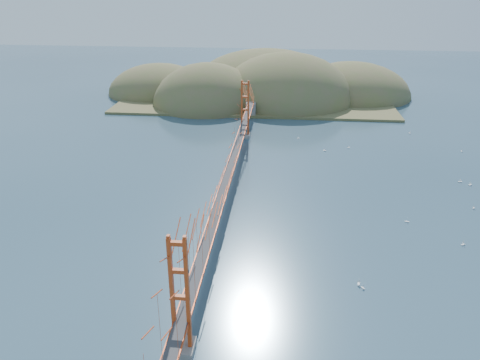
# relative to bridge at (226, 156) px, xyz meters

# --- Properties ---
(ground) EXTENTS (320.00, 320.00, 0.00)m
(ground) POSITION_rel_bridge_xyz_m (0.00, -0.18, -7.01)
(ground) COLOR #2D495B
(ground) RESTS_ON ground
(bridge) EXTENTS (2.20, 94.40, 12.00)m
(bridge) POSITION_rel_bridge_xyz_m (0.00, 0.00, 0.00)
(bridge) COLOR gray
(bridge) RESTS_ON ground
(far_headlands) EXTENTS (84.00, 58.00, 25.00)m
(far_headlands) POSITION_rel_bridge_xyz_m (2.21, 68.33, -7.01)
(far_headlands) COLOR brown
(far_headlands) RESTS_ON ground
(sailboat_15) EXTENTS (0.56, 0.56, 0.63)m
(sailboat_15) POSITION_rel_bridge_xyz_m (34.30, 35.82, -6.86)
(sailboat_15) COLOR white
(sailboat_15) RESTS_ON ground
(sailboat_0) EXTENTS (0.57, 0.64, 0.73)m
(sailboat_0) POSITION_rel_bridge_xyz_m (16.63, -18.82, -6.85)
(sailboat_0) COLOR white
(sailboat_0) RESTS_ON ground
(sailboat_6) EXTENTS (0.52, 0.52, 0.56)m
(sailboat_6) POSITION_rel_bridge_xyz_m (17.01, -19.43, -6.87)
(sailboat_6) COLOR white
(sailboat_6) RESTS_ON ground
(sailboat_8) EXTENTS (0.62, 0.54, 0.70)m
(sailboat_8) POSITION_rel_bridge_xyz_m (36.44, 10.55, -6.85)
(sailboat_8) COLOR white
(sailboat_8) RESTS_ON ground
(sailboat_16) EXTENTS (0.68, 0.68, 0.71)m
(sailboat_16) POSITION_rel_bridge_xyz_m (15.77, 23.20, -6.85)
(sailboat_16) COLOR white
(sailboat_16) RESTS_ON ground
(sailboat_3) EXTENTS (0.50, 0.50, 0.56)m
(sailboat_3) POSITION_rel_bridge_xyz_m (20.45, 25.43, -6.87)
(sailboat_3) COLOR white
(sailboat_3) RESTS_ON ground
(sailboat_12) EXTENTS (0.52, 0.46, 0.60)m
(sailboat_12) POSITION_rel_bridge_xyz_m (10.91, 30.16, -6.87)
(sailboat_12) COLOR white
(sailboat_12) RESTS_ON ground
(sailboat_4) EXTENTS (0.65, 0.65, 0.70)m
(sailboat_4) POSITION_rel_bridge_xyz_m (37.60, 9.40, -6.86)
(sailboat_4) COLOR white
(sailboat_4) RESTS_ON ground
(sailboat_14) EXTENTS (0.55, 0.55, 0.59)m
(sailboat_14) POSITION_rel_bridge_xyz_m (35.26, 1.05, -6.87)
(sailboat_14) COLOR white
(sailboat_14) RESTS_ON ground
(sailboat_9) EXTENTS (0.47, 0.55, 0.63)m
(sailboat_9) POSITION_rel_bridge_xyz_m (41.42, 25.33, -6.86)
(sailboat_9) COLOR white
(sailboat_9) RESTS_ON ground
(sailboat_2) EXTENTS (0.57, 0.52, 0.64)m
(sailboat_2) POSITION_rel_bridge_xyz_m (24.94, -3.99, -6.86)
(sailboat_2) COLOR white
(sailboat_2) RESTS_ON ground
(sailboat_13) EXTENTS (0.62, 0.62, 0.67)m
(sailboat_13) POSITION_rel_bridge_xyz_m (30.48, -9.32, -6.86)
(sailboat_13) COLOR white
(sailboat_13) RESTS_ON ground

